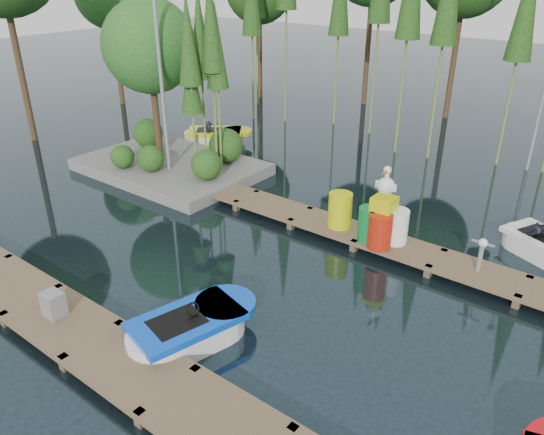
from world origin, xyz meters
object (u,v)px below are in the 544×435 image
Objects in this scene: yellow_barrel at (340,210)px; drum_cluster at (382,221)px; boat_blue at (190,330)px; utility_cabinet at (53,304)px; boat_yellow_far at (216,137)px; island at (164,79)px.

drum_cluster reaches higher than yellow_barrel.
boat_blue is 5.75× the size of utility_cabinet.
boat_blue is 5.66m from yellow_barrel.
boat_blue reaches higher than utility_cabinet.
utility_cabinet is 7.85m from drum_cluster.
yellow_barrel is at bearing 70.32° from utility_cabinet.
drum_cluster is (1.33, -0.16, 0.13)m from yellow_barrel.
utility_cabinet is 0.54× the size of yellow_barrel.
boat_blue is 1.45× the size of drum_cluster.
boat_yellow_far is 1.43× the size of drum_cluster.
island is 9.65m from utility_cabinet.
drum_cluster reaches higher than boat_yellow_far.
boat_yellow_far reaches higher than yellow_barrel.
utility_cabinet is at bearing -56.99° from island.
boat_yellow_far is at bearing 157.30° from drum_cluster.
utility_cabinet is (-2.50, -1.37, 0.29)m from boat_blue.
drum_cluster is (3.83, 6.84, 0.35)m from utility_cabinet.
utility_cabinet is at bearing -79.33° from boat_yellow_far.
utility_cabinet is at bearing -119.23° from drum_cluster.
island reaches higher than boat_blue.
boat_yellow_far is (-8.19, 9.46, 0.02)m from boat_blue.
island is 4.24m from boat_yellow_far.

